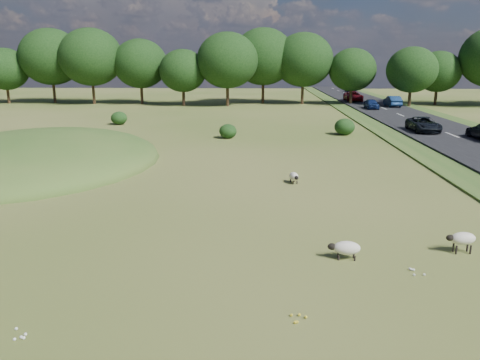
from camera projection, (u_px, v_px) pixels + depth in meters
The scene contains 14 objects.
ground at pixel (225, 144), 38.60m from camera, with size 160.00×160.00×0.00m, color #3E581B.
mound at pixel (37, 163), 31.38m from camera, with size 16.00×20.00×4.00m, color #33561E.
road at pixel (429, 127), 47.37m from camera, with size 8.00×150.00×0.25m, color black.
treeline at pixel (235, 61), 71.32m from camera, with size 96.28×14.66×11.70m.
shrubs at pixel (235, 125), 44.81m from camera, with size 24.66×10.25×1.51m.
sheep_0 at pixel (462, 239), 16.52m from camera, with size 1.09×0.55×0.77m.
sheep_1 at pixel (294, 176), 26.03m from camera, with size 0.66×1.10×0.61m.
sheep_2 at pixel (346, 248), 16.02m from camera, with size 1.13×0.54×0.65m.
sheep_5 at pixel (63, 179), 24.75m from camera, with size 0.51×1.10×0.79m.
car_0 at pixel (393, 101), 67.21m from camera, with size 1.61×4.61×1.52m, color navy.
car_1 at pixel (353, 96), 76.70m from camera, with size 2.53×5.50×1.53m, color maroon.
car_3 at pixel (372, 104), 63.98m from camera, with size 1.57×3.90×1.33m, color navy.
car_4 at pixel (424, 124), 43.40m from camera, with size 2.21×4.79×1.33m, color black.
car_7 at pixel (351, 89), 99.08m from camera, with size 1.86×4.58×1.33m, color navy.
Camera 1 is at (2.99, -18.04, 6.63)m, focal length 35.00 mm.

